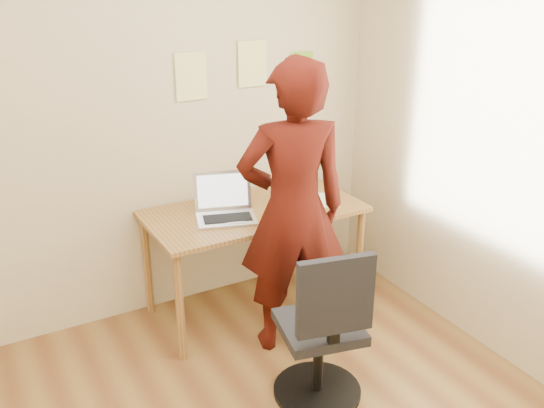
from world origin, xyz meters
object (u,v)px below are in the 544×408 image
desk (254,221)px  phone (311,211)px  office_chair (323,338)px  person (293,211)px  laptop (225,209)px

desk → phone: phone is taller
phone → office_chair: size_ratio=0.14×
person → phone: bearing=-123.7°
desk → office_chair: office_chair is taller
desk → laptop: 0.26m
phone → office_chair: (-0.43, -0.81, -0.34)m
office_chair → person: (0.14, 0.56, 0.49)m
office_chair → person: size_ratio=0.52×
laptop → desk: bearing=23.2°
desk → laptop: laptop is taller
desk → phone: (0.30, -0.21, 0.09)m
desk → laptop: bearing=-174.1°
desk → laptop: size_ratio=3.16×
person → office_chair: bearing=91.2°
office_chair → laptop: bearing=107.6°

